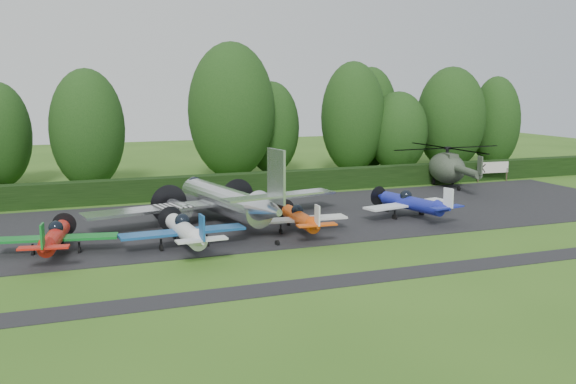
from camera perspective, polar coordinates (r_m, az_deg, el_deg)
name	(u,v)px	position (r m, az deg, el deg)	size (l,w,h in m)	color
ground	(285,254)	(38.78, -0.26, -5.56)	(160.00, 160.00, 0.00)	#305919
apron	(238,221)	(48.02, -4.43, -2.61)	(70.00, 18.00, 0.01)	black
taxiway_verge	(326,283)	(33.45, 3.37, -8.07)	(70.00, 2.00, 0.00)	black
hedgerow	(204,197)	(58.47, -7.46, -0.46)	(90.00, 1.60, 2.00)	black
transport_plane	(225,201)	(46.66, -5.63, -0.77)	(19.90, 15.26, 6.38)	silver
light_plane_red	(55,237)	(40.62, -20.04, -3.78)	(7.18, 7.55, 2.76)	red
light_plane_white	(185,230)	(39.93, -9.13, -3.40)	(7.80, 8.20, 3.00)	silver
light_plane_orange	(300,218)	(43.68, 1.06, -2.33)	(6.93, 7.29, 2.66)	#E04B0D
light_plane_blue	(411,203)	(49.55, 10.91, -0.96)	(7.53, 7.92, 2.89)	#182194
helicopter	(447,165)	(65.94, 13.97, 2.33)	(12.22, 14.31, 3.94)	#323B2E
sign_board	(493,168)	(70.41, 17.75, 2.01)	(3.66, 0.14, 2.06)	#3F3326
tree_0	(353,118)	(73.97, 5.79, 6.61)	(7.32, 7.32, 12.67)	black
tree_3	(451,118)	(78.89, 14.28, 6.35)	(8.10, 8.10, 12.14)	black
tree_4	(272,128)	(72.78, -1.47, 5.71)	(6.29, 6.29, 10.42)	black
tree_6	(496,122)	(82.56, 17.97, 5.93)	(5.88, 5.88, 11.05)	black
tree_7	(87,129)	(64.89, -17.40, 5.34)	(7.11, 7.11, 11.63)	black
tree_9	(231,111)	(69.08, -5.05, 7.19)	(9.25, 9.25, 14.55)	black
tree_10	(370,118)	(78.41, 7.34, 6.55)	(6.45, 6.45, 12.14)	black
tree_11	(398,132)	(75.19, 9.75, 5.28)	(6.80, 6.80, 9.29)	black
tree_12	(445,123)	(84.54, 13.81, 5.95)	(6.19, 6.19, 10.30)	black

